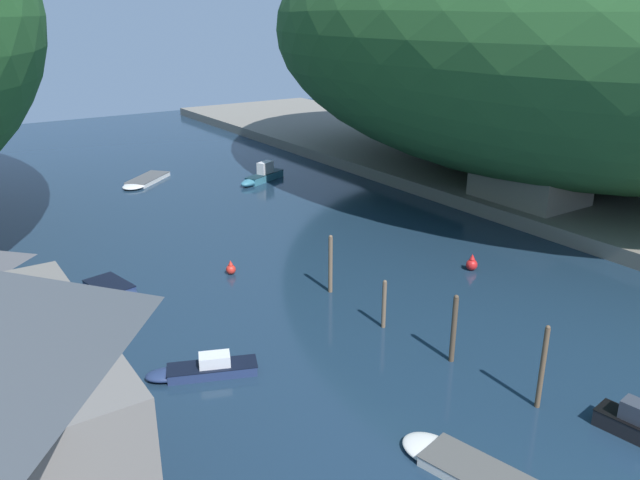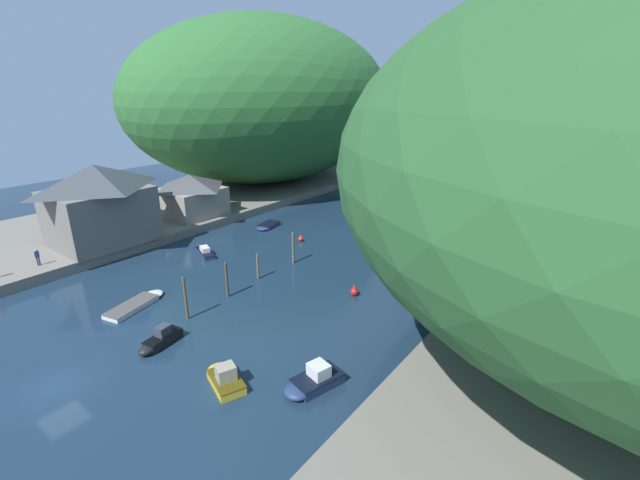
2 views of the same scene
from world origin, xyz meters
name	(u,v)px [view 1 (image 1 of 2)]	position (x,y,z in m)	size (l,w,h in m)	color
water_surface	(291,255)	(0.00, 30.00, 0.00)	(130.00, 130.00, 0.00)	#192D42
right_bank	(556,186)	(27.54, 30.00, 0.54)	(22.00, 120.00, 1.08)	slate
hillside_right	(558,32)	(28.64, 32.60, 13.46)	(43.40, 60.76, 24.77)	#285628
right_bank_cottage	(531,171)	(20.43, 27.47, 3.44)	(6.11, 8.38, 4.56)	gray
boat_small_dinghy	(469,469)	(-5.65, 8.89, 0.20)	(2.98, 5.90, 0.41)	silver
boat_far_right_bank	(201,369)	(-10.80, 19.88, 0.31)	(4.94, 2.91, 0.98)	navy
boat_navy_launch	(144,181)	(-1.88, 53.36, 0.20)	(6.02, 5.68, 0.41)	white
boat_cabin_cruiser	(261,176)	(7.53, 47.74, 0.52)	(5.70, 3.45, 1.77)	teal
boat_mid_channel	(113,289)	(-11.48, 30.66, 0.24)	(2.47, 3.98, 0.48)	navy
mooring_post_nearest	(542,367)	(-0.41, 10.11, 1.86)	(0.21, 0.21, 3.71)	brown
mooring_post_second	(454,328)	(-0.75, 14.61, 1.68)	(0.25, 0.25, 3.34)	#4C3D2D
mooring_post_middle	(384,304)	(-1.28, 18.90, 1.31)	(0.22, 0.22, 2.61)	brown
mooring_post_fourth	(330,264)	(-1.09, 23.90, 1.74)	(0.24, 0.24, 3.46)	brown
channel_buoy_near	(231,269)	(-4.68, 29.40, 0.35)	(0.60, 0.60, 0.90)	red
channel_buoy_far	(472,264)	(8.03, 21.64, 0.41)	(0.71, 0.71, 1.06)	red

